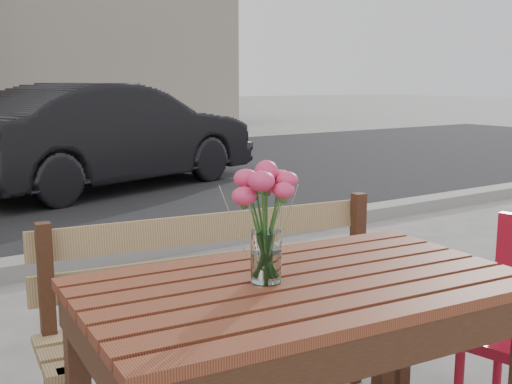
# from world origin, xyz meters

# --- Properties ---
(main_table) EXTENTS (1.32, 0.85, 0.77)m
(main_table) POSITION_xyz_m (0.05, -0.02, 0.64)
(main_table) COLOR #5B2318
(main_table) RESTS_ON ground
(main_bench) EXTENTS (1.45, 0.61, 0.88)m
(main_bench) POSITION_xyz_m (0.17, 0.59, 0.53)
(main_bench) COLOR olive
(main_bench) RESTS_ON ground
(main_vase) EXTENTS (0.19, 0.19, 0.34)m
(main_vase) POSITION_xyz_m (-0.05, 0.03, 0.98)
(main_vase) COLOR white
(main_vase) RESTS_ON main_table
(parked_car) EXTENTS (4.13, 2.45, 1.28)m
(parked_car) POSITION_xyz_m (1.89, 6.12, 0.64)
(parked_car) COLOR black
(parked_car) RESTS_ON ground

